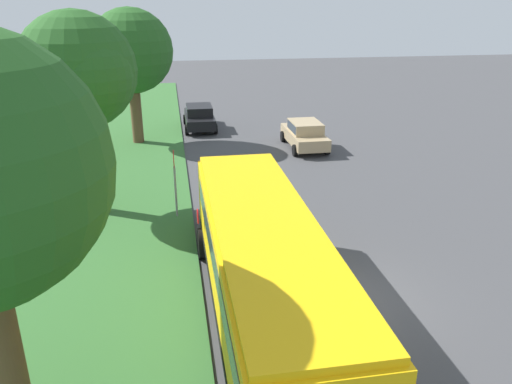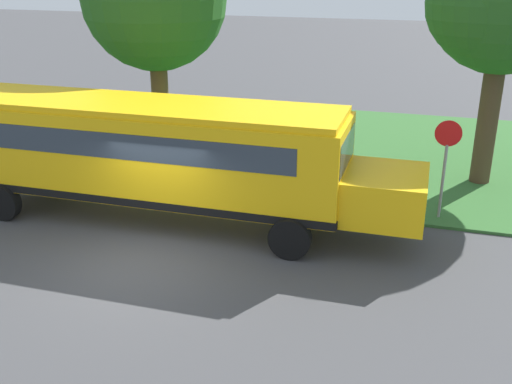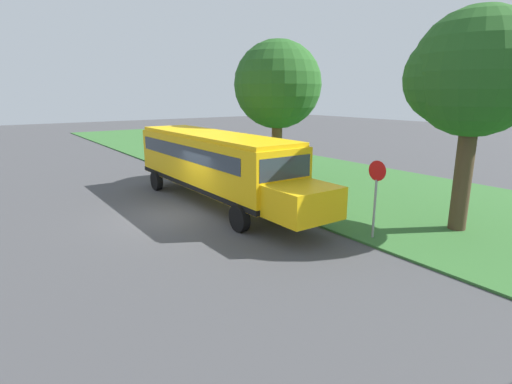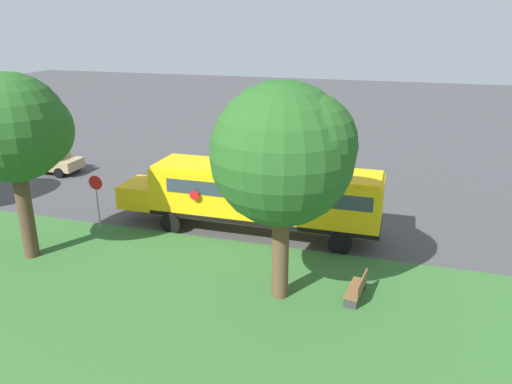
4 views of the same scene
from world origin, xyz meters
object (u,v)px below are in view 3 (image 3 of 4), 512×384
at_px(school_bus, 215,161).
at_px(oak_tree_roadside_mid, 469,75).
at_px(stop_sign, 376,190).
at_px(oak_tree_beside_bus, 276,83).
at_px(park_bench, 242,166).

relative_size(school_bus, oak_tree_roadside_mid, 1.62).
bearing_deg(school_bus, stop_sign, 105.64).
xyz_separation_m(oak_tree_roadside_mid, stop_sign, (3.11, -1.02, -3.73)).
height_order(oak_tree_beside_bus, stop_sign, oak_tree_beside_bus).
xyz_separation_m(school_bus, oak_tree_beside_bus, (-5.40, -2.55, 3.50)).
distance_m(oak_tree_roadside_mid, stop_sign, 4.96).
xyz_separation_m(oak_tree_beside_bus, park_bench, (0.61, -2.50, -4.95)).
relative_size(school_bus, stop_sign, 4.53).
relative_size(oak_tree_beside_bus, stop_sign, 2.83).
bearing_deg(park_bench, school_bus, 46.54).
relative_size(oak_tree_beside_bus, park_bench, 4.70).
xyz_separation_m(school_bus, park_bench, (-4.78, -5.05, -1.45)).
height_order(oak_tree_roadside_mid, stop_sign, oak_tree_roadside_mid).
height_order(school_bus, oak_tree_roadside_mid, oak_tree_roadside_mid).
relative_size(oak_tree_roadside_mid, stop_sign, 2.80).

